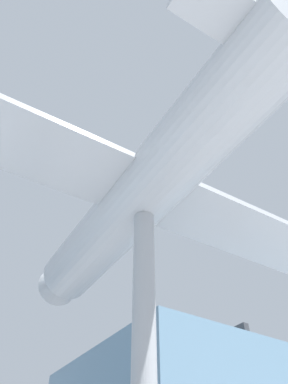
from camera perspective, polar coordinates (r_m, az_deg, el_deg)
support_pylon_central at (r=8.78m, az=-0.00°, el=-24.45°), size 0.56×0.56×7.78m
suspended_airplane at (r=11.36m, az=-0.58°, el=-0.59°), size 14.93×13.46×3.46m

